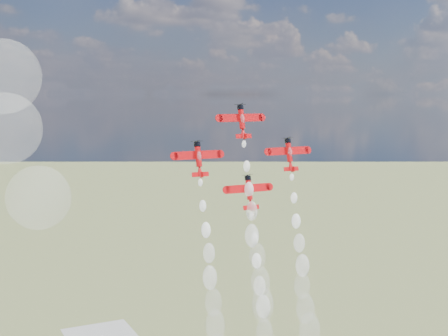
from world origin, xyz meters
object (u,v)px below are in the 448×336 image
object	(u,v)px
plane_left	(198,158)
plane_right	(289,154)
plane_lead	(242,121)
plane_slot	(249,192)

from	to	relation	value
plane_left	plane_right	size ratio (longest dim) A/B	1.00
plane_lead	plane_slot	world-z (taller)	plane_lead
plane_lead	plane_left	bearing A→B (deg)	-170.72
plane_lead	plane_right	distance (m)	15.79
plane_right	plane_slot	bearing A→B (deg)	-170.72
plane_lead	plane_right	world-z (taller)	plane_lead
plane_right	plane_left	bearing A→B (deg)	180.00
plane_right	plane_slot	size ratio (longest dim) A/B	1.00
plane_right	plane_slot	distance (m)	15.79
plane_left	plane_right	distance (m)	25.87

